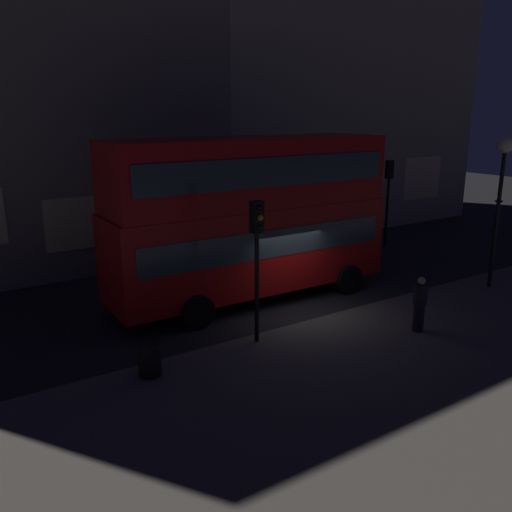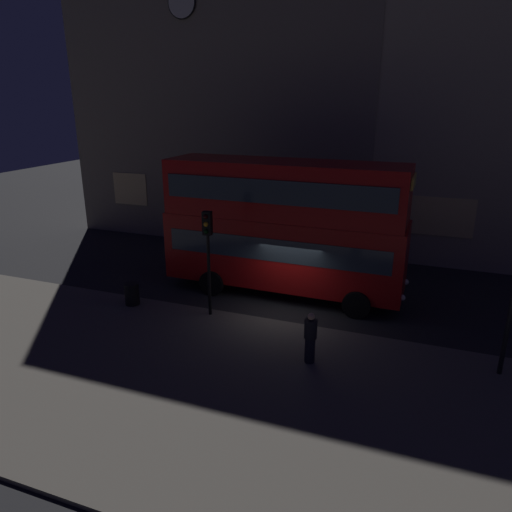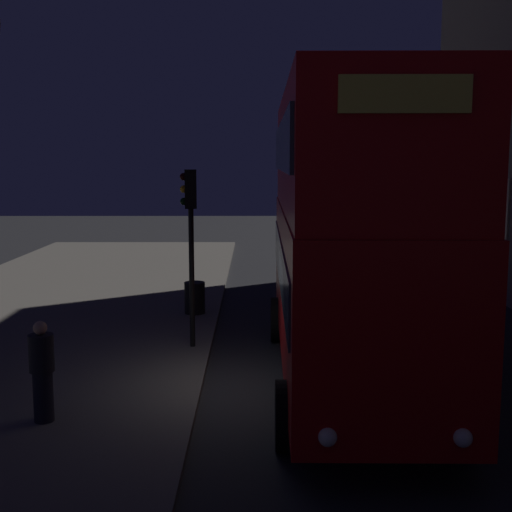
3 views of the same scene
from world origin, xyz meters
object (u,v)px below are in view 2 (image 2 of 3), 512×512
traffic_light_near_kerb (208,242)px  litter_bin (132,294)px  pedestrian (310,337)px  double_decker_bus (284,222)px

traffic_light_near_kerb → litter_bin: traffic_light_near_kerb is taller
pedestrian → litter_bin: size_ratio=1.91×
double_decker_bus → litter_bin: bearing=-145.4°
double_decker_bus → litter_bin: 6.70m
litter_bin → double_decker_bus: bearing=33.8°
double_decker_bus → pedestrian: double_decker_bus is taller
pedestrian → double_decker_bus: bearing=-138.4°
litter_bin → traffic_light_near_kerb: bearing=3.9°
traffic_light_near_kerb → litter_bin: bearing=177.7°
litter_bin → pedestrian: bearing=-12.9°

